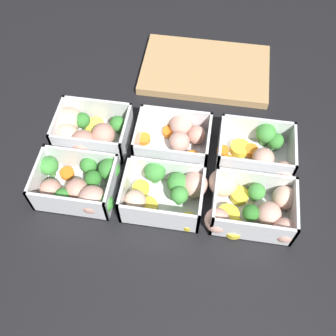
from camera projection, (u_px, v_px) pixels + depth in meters
ground_plane at (168, 174)px, 0.74m from camera, size 4.00×4.00×0.00m
container_near_left at (80, 186)px, 0.69m from camera, size 0.15×0.12×0.06m
container_near_center at (167, 191)px, 0.69m from camera, size 0.15×0.12×0.06m
container_near_right at (250, 206)px, 0.67m from camera, size 0.17×0.13×0.06m
container_far_left at (87, 132)px, 0.76m from camera, size 0.15×0.12×0.06m
container_far_center at (178, 138)px, 0.76m from camera, size 0.15×0.12×0.06m
container_far_right at (261, 152)px, 0.74m from camera, size 0.15×0.12×0.06m
cutting_board at (205, 70)px, 0.88m from camera, size 0.28×0.18×0.02m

